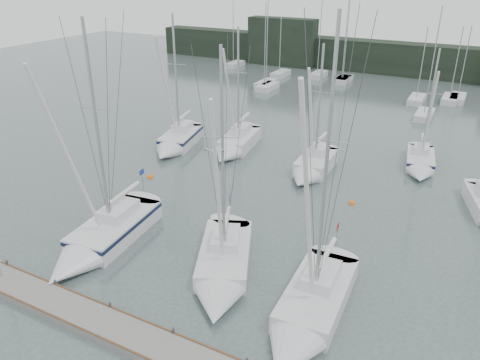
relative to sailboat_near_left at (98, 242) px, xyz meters
name	(u,v)px	position (x,y,z in m)	size (l,w,h in m)	color
ground	(186,282)	(6.75, -0.10, -0.63)	(160.00, 160.00, 0.00)	#455452
dock	(129,335)	(6.75, -5.10, -0.43)	(24.00, 2.00, 0.40)	slate
far_treeline	(401,59)	(6.75, 61.90, 1.87)	(90.00, 4.00, 5.00)	black
far_building_left	(282,42)	(-13.25, 59.90, 3.37)	(12.00, 3.00, 8.00)	black
mast_forest	(416,96)	(11.86, 46.91, -0.15)	(58.22, 20.97, 14.90)	silver
sailboat_near_left	(98,242)	(0.00, 0.00, 0.00)	(4.14, 10.36, 15.11)	silver
sailboat_near_center	(222,275)	(8.56, 0.83, -0.12)	(6.39, 9.55, 14.10)	silver
sailboat_near_right	(306,318)	(14.11, -0.36, -0.07)	(3.39, 9.93, 16.05)	silver
sailboat_mid_a	(176,143)	(-5.94, 16.98, 0.04)	(4.45, 8.49, 13.45)	silver
sailboat_mid_b	(234,146)	(-0.53, 19.03, -0.03)	(3.89, 8.78, 12.35)	silver
sailboat_mid_c	(311,169)	(7.92, 17.35, -0.02)	(2.82, 7.61, 11.70)	silver
sailboat_mid_d	(420,165)	(16.03, 22.83, -0.09)	(3.41, 7.38, 11.13)	silver
buoy_b	(352,203)	(12.49, 13.83, -0.63)	(0.51, 0.51, 0.51)	orange
buoy_c	(150,177)	(-4.06, 10.44, -0.63)	(0.58, 0.58, 0.58)	orange
seagull	(214,150)	(7.76, 1.69, 7.06)	(0.97, 0.47, 0.19)	white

